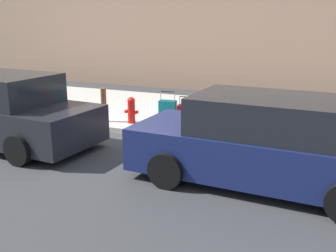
{
  "coord_description": "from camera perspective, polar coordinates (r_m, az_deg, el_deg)",
  "views": [
    {
      "loc": [
        -5.04,
        8.54,
        2.84
      ],
      "look_at": [
        -1.67,
        0.75,
        0.57
      ],
      "focal_mm": 42.38,
      "sensor_mm": 36.0,
      "label": 1
    }
  ],
  "objects": [
    {
      "name": "ground_plane",
      "position": [
        10.32,
        -6.86,
        -1.11
      ],
      "size": [
        40.0,
        40.0,
        0.0
      ],
      "primitive_type": "plane",
      "color": "#333335"
    },
    {
      "name": "suitcase_teal_5",
      "position": [
        10.32,
        -0.04,
        1.81
      ],
      "size": [
        0.46,
        0.26,
        0.95
      ],
      "color": "#0F606B",
      "rests_on": "sidewalk_curb"
    },
    {
      "name": "parked_car_navy_0",
      "position": [
        7.16,
        13.55,
        -2.44
      ],
      "size": [
        4.74,
        2.24,
        1.59
      ],
      "color": "#141E4C",
      "rests_on": "ground_plane"
    },
    {
      "name": "suitcase_navy_3",
      "position": [
        9.85,
        5.57,
        0.89
      ],
      "size": [
        0.43,
        0.24,
        0.83
      ],
      "color": "navy",
      "rests_on": "sidewalk_curb"
    },
    {
      "name": "bollard_post",
      "position": [
        10.96,
        -9.22,
        3.01
      ],
      "size": [
        0.15,
        0.15,
        0.93
      ],
      "primitive_type": "cylinder",
      "color": "brown",
      "rests_on": "sidewalk_curb"
    },
    {
      "name": "suitcase_olive_2",
      "position": [
        9.82,
        8.77,
        0.86
      ],
      "size": [
        0.39,
        0.27,
        0.73
      ],
      "color": "#59601E",
      "rests_on": "sidewalk_curb"
    },
    {
      "name": "suitcase_black_0",
      "position": [
        9.63,
        14.71,
        0.53
      ],
      "size": [
        0.37,
        0.24,
        1.0
      ],
      "color": "black",
      "rests_on": "sidewalk_curb"
    },
    {
      "name": "suitcase_maroon_4",
      "position": [
        10.01,
        2.58,
        1.23
      ],
      "size": [
        0.41,
        0.26,
        0.87
      ],
      "color": "maroon",
      "rests_on": "sidewalk_curb"
    },
    {
      "name": "suitcase_silver_1",
      "position": [
        9.57,
        11.57,
        0.58
      ],
      "size": [
        0.4,
        0.23,
        1.02
      ],
      "color": "#9EA0A8",
      "rests_on": "sidewalk_curb"
    },
    {
      "name": "parked_car_charcoal_1",
      "position": [
        10.04,
        -22.63,
        1.94
      ],
      "size": [
        4.76,
        2.31,
        1.65
      ],
      "color": "black",
      "rests_on": "ground_plane"
    },
    {
      "name": "fire_hydrant",
      "position": [
        10.72,
        -5.3,
        2.38
      ],
      "size": [
        0.39,
        0.21,
        0.72
      ],
      "color": "red",
      "rests_on": "sidewalk_curb"
    },
    {
      "name": "sidewalk_curb",
      "position": [
        12.45,
        -1.1,
        2.12
      ],
      "size": [
        18.0,
        5.0,
        0.14
      ],
      "primitive_type": "cube",
      "color": "#ADA89E",
      "rests_on": "ground_plane"
    }
  ]
}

